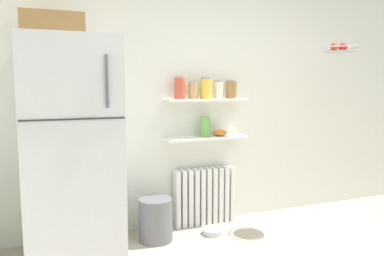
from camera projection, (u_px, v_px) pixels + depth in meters
back_wall at (200, 98)px, 3.86m from camera, size 7.04×0.10×2.60m
refrigerator at (72, 144)px, 3.09m from camera, size 0.77×0.69×1.99m
radiator at (205, 196)px, 3.86m from camera, size 0.65×0.12×0.58m
wall_shelf_lower at (206, 138)px, 3.76m from camera, size 0.84×0.22×0.02m
wall_shelf_upper at (206, 100)px, 3.72m from camera, size 0.84×0.22×0.02m
storage_jar_0 at (180, 88)px, 3.60m from camera, size 0.11×0.11×0.22m
storage_jar_1 at (193, 90)px, 3.66m from camera, size 0.09×0.09×0.17m
storage_jar_2 at (206, 88)px, 3.70m from camera, size 0.12×0.12×0.21m
storage_jar_3 at (219, 89)px, 3.75m from camera, size 0.09×0.09×0.19m
storage_jar_4 at (231, 89)px, 3.80m from camera, size 0.11×0.11×0.19m
vase at (205, 127)px, 3.75m from camera, size 0.10×0.10×0.21m
shelf_bowl at (220, 133)px, 3.81m from camera, size 0.14×0.14×0.06m
trash_bin at (156, 220)px, 3.44m from camera, size 0.31×0.31×0.40m
pet_food_bowl at (213, 231)px, 3.61m from camera, size 0.20×0.20×0.05m
hanging_fruit_basket at (339, 48)px, 3.67m from camera, size 0.35×0.35×0.09m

